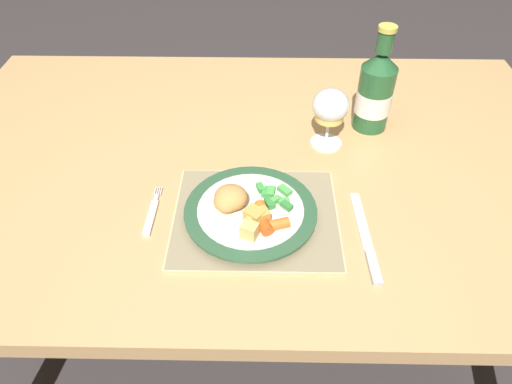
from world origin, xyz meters
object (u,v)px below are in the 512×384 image
Objects in this scene: dinner_plate at (252,212)px; bottle at (375,91)px; dining_table at (253,183)px; table_knife at (367,243)px; fork at (152,214)px; wine_glass at (330,108)px.

dinner_plate is 0.42m from bottle.
dining_table is 6.58× the size of table_knife.
table_knife is (0.21, -0.06, -0.01)m from dinner_plate.
dining_table is 5.97× the size of bottle.
fork is (-0.19, 0.01, -0.01)m from dinner_plate.
bottle is at bearing 33.48° from fork.
table_knife is 0.39m from bottle.
dinner_plate is 1.13× the size of table_knife.
dinner_plate is at bearing -1.71° from fork.
wine_glass is at bearing 98.65° from table_knife.
dinner_plate is 1.02× the size of bottle.
dinner_plate is 0.19m from fork.
table_knife reaches higher than dining_table.
wine_glass reaches higher than fork.
dining_table is 11.18× the size of fork.
wine_glass is at bearing 55.94° from dinner_plate.
wine_glass is (0.16, 0.04, 0.18)m from dining_table.
fork is 0.43m from wine_glass.
wine_glass is (0.16, 0.24, 0.08)m from dinner_plate.
bottle is (0.06, 0.37, 0.09)m from table_knife.
wine_glass is at bearing -146.24° from bottle.
dining_table is 5.85× the size of dinner_plate.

